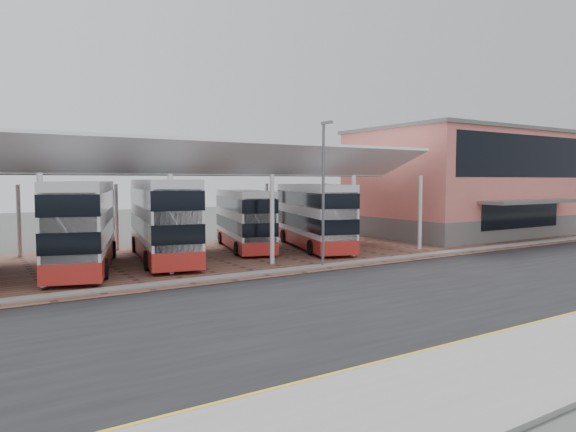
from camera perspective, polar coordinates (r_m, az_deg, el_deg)
name	(u,v)px	position (r m, az deg, el deg)	size (l,w,h in m)	color
ground	(371,292)	(22.90, 9.24, -8.33)	(140.00, 140.00, 0.00)	#414440
road	(387,296)	(22.18, 10.97, -8.73)	(120.00, 14.00, 0.02)	black
forecourt	(264,252)	(34.51, -2.72, -4.07)	(72.00, 16.00, 0.06)	brown
north_kerb	(294,269)	(27.74, 0.66, -5.96)	(120.00, 0.80, 0.14)	gray
yellow_line_near	(518,331)	(18.42, 24.15, -11.60)	(120.00, 0.12, 0.01)	gold
yellow_line_far	(509,329)	(18.58, 23.37, -11.44)	(120.00, 0.12, 0.01)	gold
canopy	(139,165)	(31.92, -16.25, 5.51)	(37.00, 11.63, 7.07)	white
terminal	(462,183)	(48.72, 18.73, 3.54)	(18.40, 14.40, 9.25)	#65625F
warehouse	(524,178)	(74.91, 24.79, 3.85)	(30.50, 20.50, 10.25)	#5C5E60
lamp_east	(323,189)	(28.52, 3.96, 2.97)	(0.16, 0.90, 8.07)	slate
bus_2	(83,225)	(29.98, -21.78, -0.98)	(5.81, 11.78, 4.74)	silver
bus_3	(162,220)	(32.00, -13.79, -0.42)	(4.85, 12.05, 4.84)	silver
bus_4	(244,220)	(36.11, -4.93, -0.41)	(4.88, 10.21, 4.11)	silver
bus_5	(313,216)	(36.48, 2.78, -0.03)	(5.68, 11.24, 4.53)	silver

